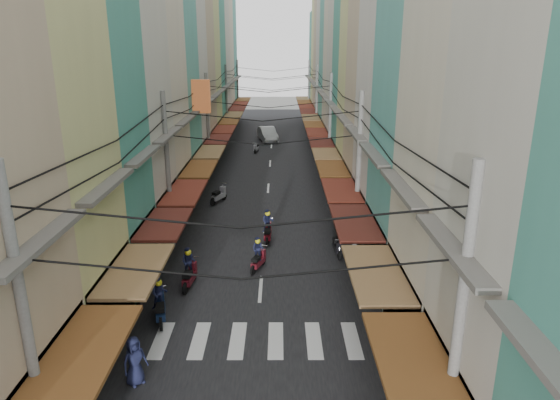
{
  "coord_description": "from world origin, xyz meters",
  "views": [
    {
      "loc": [
        0.84,
        -21.88,
        10.45
      ],
      "look_at": [
        0.87,
        3.85,
        2.3
      ],
      "focal_mm": 32.0,
      "sensor_mm": 36.0,
      "label": 1
    }
  ],
  "objects_px": {
    "white_car": "(268,141)",
    "traffic_sign": "(390,269)",
    "bicycle": "(397,264)",
    "market_umbrella": "(427,248)"
  },
  "relations": [
    {
      "from": "traffic_sign",
      "to": "white_car",
      "type": "bearing_deg",
      "value": 98.56
    },
    {
      "from": "bicycle",
      "to": "market_umbrella",
      "type": "distance_m",
      "value": 3.37
    },
    {
      "from": "white_car",
      "to": "market_umbrella",
      "type": "height_order",
      "value": "market_umbrella"
    },
    {
      "from": "market_umbrella",
      "to": "traffic_sign",
      "type": "bearing_deg",
      "value": -132.7
    },
    {
      "from": "white_car",
      "to": "traffic_sign",
      "type": "distance_m",
      "value": 37.62
    },
    {
      "from": "white_car",
      "to": "bicycle",
      "type": "distance_m",
      "value": 33.01
    },
    {
      "from": "bicycle",
      "to": "market_umbrella",
      "type": "relative_size",
      "value": 0.77
    },
    {
      "from": "bicycle",
      "to": "traffic_sign",
      "type": "relative_size",
      "value": 0.61
    },
    {
      "from": "white_car",
      "to": "traffic_sign",
      "type": "relative_size",
      "value": 1.89
    },
    {
      "from": "white_car",
      "to": "bicycle",
      "type": "relative_size",
      "value": 3.08
    }
  ]
}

